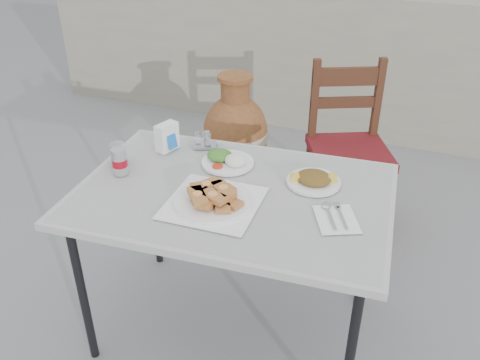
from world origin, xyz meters
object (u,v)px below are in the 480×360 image
at_px(salad_rice_plate, 227,160).
at_px(salad_chopped_plate, 314,179).
at_px(terracotta_urn, 235,135).
at_px(cafe_table, 233,202).
at_px(pide_plate, 213,196).
at_px(soda_can, 120,161).
at_px(chair, 348,147).
at_px(napkin_holder, 167,137).
at_px(cola_glass, 119,155).
at_px(condiment_caddy, 205,141).

distance_m(salad_rice_plate, salad_chopped_plate, 0.43).
height_order(salad_chopped_plate, terracotta_urn, salad_chopped_plate).
relative_size(cafe_table, pide_plate, 3.63).
bearing_deg(soda_can, chair, 55.46).
relative_size(cafe_table, chair, 1.34).
distance_m(cafe_table, pide_plate, 0.16).
bearing_deg(salad_chopped_plate, chair, 90.63).
height_order(pide_plate, napkin_holder, napkin_holder).
bearing_deg(cola_glass, pide_plate, -14.76).
bearing_deg(salad_chopped_plate, salad_rice_plate, 176.90).
bearing_deg(cola_glass, condiment_caddy, 47.28).
distance_m(salad_chopped_plate, napkin_holder, 0.76).
bearing_deg(terracotta_urn, soda_can, -89.50).
height_order(napkin_holder, terracotta_urn, napkin_holder).
height_order(cafe_table, salad_rice_plate, salad_rice_plate).
bearing_deg(salad_chopped_plate, cola_glass, -169.50).
relative_size(salad_chopped_plate, soda_can, 1.94).
distance_m(salad_chopped_plate, soda_can, 0.88).
xyz_separation_m(pide_plate, napkin_holder, (-0.41, 0.36, 0.03)).
xyz_separation_m(chair, terracotta_urn, (-0.84, 0.21, -0.16)).
relative_size(pide_plate, condiment_caddy, 2.86).
distance_m(salad_rice_plate, soda_can, 0.49).
bearing_deg(salad_rice_plate, cafe_table, -60.76).
distance_m(condiment_caddy, chair, 1.05).
relative_size(napkin_holder, chair, 0.13).
height_order(cafe_table, cola_glass, cola_glass).
distance_m(cafe_table, terracotta_urn, 1.51).
distance_m(condiment_caddy, terracotta_urn, 1.15).
height_order(cafe_table, soda_can, soda_can).
bearing_deg(napkin_holder, terracotta_urn, 111.45).
bearing_deg(napkin_holder, condiment_caddy, 49.68).
distance_m(soda_can, napkin_holder, 0.30).
relative_size(pide_plate, salad_chopped_plate, 1.63).
relative_size(cafe_table, salad_chopped_plate, 5.92).
xyz_separation_m(salad_rice_plate, cola_glass, (-0.47, -0.19, 0.02)).
bearing_deg(salad_chopped_plate, soda_can, -164.05).
bearing_deg(soda_can, pide_plate, -8.11).
xyz_separation_m(cola_glass, chair, (0.89, 1.13, -0.32)).
bearing_deg(cafe_table, napkin_holder, 152.08).
bearing_deg(terracotta_urn, salad_rice_plate, -69.57).
relative_size(salad_rice_plate, cola_glass, 2.34).
bearing_deg(salad_chopped_plate, condiment_caddy, 165.80).
relative_size(salad_chopped_plate, chair, 0.23).
height_order(pide_plate, condiment_caddy, condiment_caddy).
bearing_deg(salad_rice_plate, terracotta_urn, 110.43).
height_order(pide_plate, terracotta_urn, pide_plate).
height_order(cola_glass, chair, chair).
bearing_deg(cola_glass, salad_rice_plate, 21.89).
bearing_deg(soda_can, condiment_caddy, 58.66).
bearing_deg(terracotta_urn, chair, -13.73).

